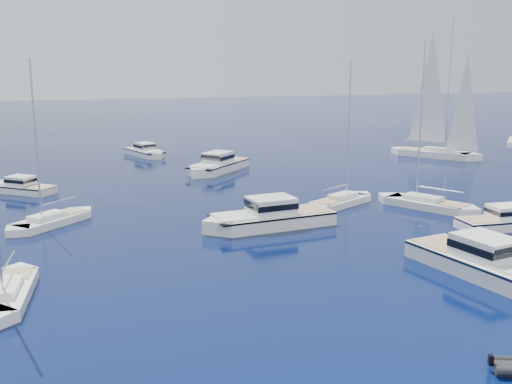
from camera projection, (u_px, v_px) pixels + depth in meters
ground at (413, 356)px, 27.33m from camera, size 400.00×400.00×0.00m
motor_cruiser_right at (486, 276)px, 37.64m from camera, size 5.97×12.49×3.15m
motor_cruiser_centre at (268, 227)px, 48.75m from camera, size 12.12×5.02×3.09m
motor_cruiser_far_r at (507, 228)px, 48.53m from camera, size 9.11×3.15×2.36m
motor_cruiser_far_l at (20, 192)px, 61.56m from camera, size 8.10×7.13×2.18m
motor_cruiser_distant at (217, 171)px, 73.26m from camera, size 10.40×10.69×3.00m
motor_cruiser_horizon at (146, 156)px, 85.37m from camera, size 5.79×9.45×2.38m
sailboat_fore at (7, 299)px, 33.94m from camera, size 3.40×9.85×14.19m
sailboat_mid_r at (426, 208)px, 55.06m from camera, size 7.73×10.38×15.40m
sailboat_mid_l at (51, 225)px, 49.36m from camera, size 8.43×8.28×13.79m
sailboat_centre at (341, 205)px, 56.22m from camera, size 9.28×6.77×13.70m
sailboat_sails_r at (435, 157)px, 84.46m from camera, size 11.01×12.78×19.78m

